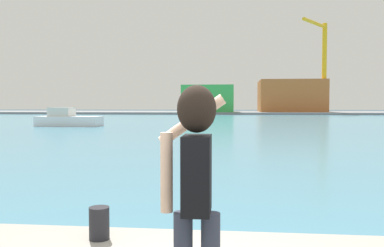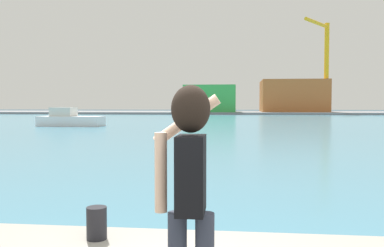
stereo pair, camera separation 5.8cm
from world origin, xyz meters
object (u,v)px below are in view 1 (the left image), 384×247
object	(u,v)px
boat_moored	(68,119)
port_crane	(322,59)
warehouse_left	(208,99)
warehouse_right	(291,96)
harbor_bollard	(99,223)
person_photographer	(195,179)

from	to	relation	value
boat_moored	port_crane	size ratio (longest dim) A/B	0.34
warehouse_left	warehouse_right	xyz separation A→B (m)	(18.90, 4.05, 0.63)
harbor_bollard	boat_moored	world-z (taller)	boat_moored
boat_moored	port_crane	distance (m)	62.81
person_photographer	harbor_bollard	bearing A→B (deg)	36.48
harbor_bollard	boat_moored	distance (m)	37.80
person_photographer	warehouse_right	xyz separation A→B (m)	(13.21, 93.84, 2.41)
boat_moored	warehouse_right	bearing A→B (deg)	64.37
boat_moored	warehouse_left	distance (m)	54.55
port_crane	harbor_bollard	bearing A→B (deg)	-103.32
person_photographer	port_crane	size ratio (longest dim) A/B	0.09
harbor_bollard	port_crane	world-z (taller)	port_crane
person_photographer	boat_moored	xyz separation A→B (m)	(-16.40, 36.38, -0.99)
port_crane	warehouse_left	bearing A→B (deg)	173.71
boat_moored	port_crane	bearing A→B (deg)	56.80
boat_moored	warehouse_left	world-z (taller)	warehouse_left
warehouse_left	port_crane	xyz separation A→B (m)	(24.58, -2.71, 8.52)
harbor_bollard	port_crane	bearing A→B (deg)	76.68
person_photographer	harbor_bollard	size ratio (longest dim) A/B	4.52
harbor_bollard	boat_moored	xyz separation A→B (m)	(-15.09, 34.65, -0.12)
harbor_bollard	warehouse_right	size ratio (longest dim) A/B	0.03
warehouse_left	port_crane	distance (m)	26.16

